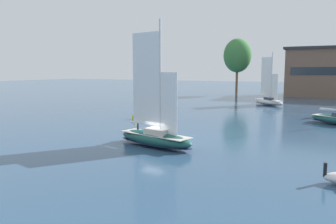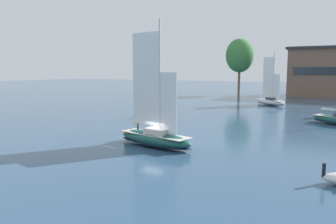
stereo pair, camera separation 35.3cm
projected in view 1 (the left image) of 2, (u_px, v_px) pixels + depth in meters
name	position (u px, v px, depth m)	size (l,w,h in m)	color
ground_plane	(155.00, 146.00, 33.95)	(400.00, 400.00, 0.00)	#2D4C6B
tree_shore_center	(237.00, 56.00, 101.70)	(8.55, 8.55, 17.59)	brown
sailboat_main	(155.00, 136.00, 33.81)	(9.67, 4.60, 12.81)	#194C47
sailboat_moored_far_slip	(269.00, 101.00, 73.70)	(8.13, 7.34, 11.80)	white
channel_buoy	(135.00, 115.00, 52.57)	(0.84, 0.84, 1.57)	yellow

